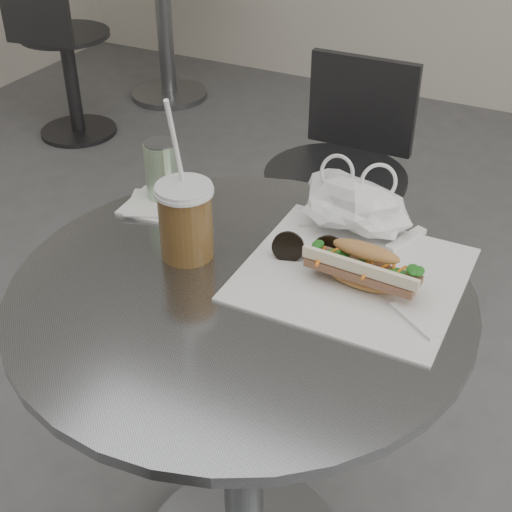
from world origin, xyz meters
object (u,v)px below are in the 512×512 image
at_px(cafe_table, 242,406).
at_px(banh_mi, 363,267).
at_px(bg_chair, 64,67).
at_px(iced_coffee, 186,220).
at_px(bg_table, 163,7).
at_px(sunglasses, 308,251).
at_px(drink_can, 162,171).
at_px(chair_far, 338,211).

xyz_separation_m(cafe_table, banh_mi, (0.18, 0.09, 0.31)).
distance_m(bg_chair, iced_coffee, 2.27).
distance_m(bg_table, bg_chair, 0.65).
bearing_deg(bg_chair, bg_table, 69.10).
xyz_separation_m(bg_table, sunglasses, (1.67, -2.08, 0.30)).
relative_size(bg_table, drink_can, 6.10).
bearing_deg(cafe_table, bg_table, 126.03).
bearing_deg(drink_can, iced_coffee, -45.41).
xyz_separation_m(bg_table, bg_chair, (-0.13, -0.63, -0.13)).
height_order(iced_coffee, sunglasses, iced_coffee).
distance_m(cafe_table, chair_far, 0.95).
height_order(bg_table, banh_mi, banh_mi).
bearing_deg(sunglasses, banh_mi, -32.04).
relative_size(bg_chair, sunglasses, 6.10).
height_order(iced_coffee, drink_can, iced_coffee).
bearing_deg(banh_mi, sunglasses, 168.41).
relative_size(sunglasses, drink_can, 1.02).
height_order(cafe_table, sunglasses, sunglasses).
relative_size(bg_table, iced_coffee, 2.56).
distance_m(cafe_table, drink_can, 0.47).
xyz_separation_m(bg_chair, iced_coffee, (1.61, -1.53, 0.47)).
height_order(banh_mi, iced_coffee, iced_coffee).
height_order(chair_far, sunglasses, sunglasses).
relative_size(bg_chair, iced_coffee, 2.61).
xyz_separation_m(chair_far, sunglasses, (0.24, -0.81, 0.42)).
distance_m(bg_chair, sunglasses, 2.35).
distance_m(bg_table, iced_coffee, 2.63).
xyz_separation_m(cafe_table, chair_far, (-0.17, 0.93, -0.12)).
relative_size(chair_far, drink_can, 6.34).
height_order(bg_chair, banh_mi, banh_mi).
xyz_separation_m(banh_mi, iced_coffee, (-0.30, -0.05, 0.03)).
bearing_deg(bg_table, drink_can, -56.51).
distance_m(banh_mi, sunglasses, 0.11).
height_order(cafe_table, drink_can, drink_can).
xyz_separation_m(bg_table, iced_coffee, (1.47, -2.16, 0.34)).
bearing_deg(bg_chair, banh_mi, -46.85).
bearing_deg(iced_coffee, banh_mi, 8.60).
bearing_deg(sunglasses, bg_chair, 123.85).
distance_m(bg_table, chair_far, 1.92).
relative_size(chair_far, sunglasses, 6.23).
relative_size(chair_far, bg_chair, 1.02).
distance_m(banh_mi, iced_coffee, 0.31).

